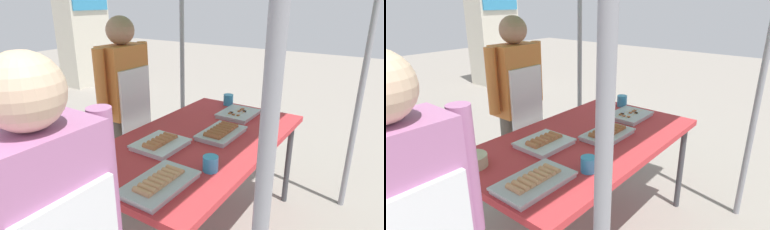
# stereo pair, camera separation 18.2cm
# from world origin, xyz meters

# --- Properties ---
(stall_table) EXTENTS (1.60, 0.90, 0.75)m
(stall_table) POSITION_xyz_m (0.00, 0.00, 0.70)
(stall_table) COLOR #C63338
(stall_table) RESTS_ON ground
(tray_grilled_sausages) EXTENTS (0.30, 0.27, 0.06)m
(tray_grilled_sausages) POSITION_xyz_m (-0.24, 0.12, 0.77)
(tray_grilled_sausages) COLOR silver
(tray_grilled_sausages) RESTS_ON stall_table
(tray_meat_skewers) EXTENTS (0.31, 0.25, 0.04)m
(tray_meat_skewers) POSITION_xyz_m (0.53, -0.03, 0.77)
(tray_meat_skewers) COLOR #ADADB2
(tray_meat_skewers) RESTS_ON stall_table
(tray_pork_links) EXTENTS (0.38, 0.23, 0.05)m
(tray_pork_links) POSITION_xyz_m (-0.59, -0.16, 0.77)
(tray_pork_links) COLOR #ADADB2
(tray_pork_links) RESTS_ON stall_table
(tray_spring_rolls) EXTENTS (0.35, 0.22, 0.06)m
(tray_spring_rolls) POSITION_xyz_m (0.12, -0.10, 0.77)
(tray_spring_rolls) COLOR #ADADB2
(tray_spring_rolls) RESTS_ON stall_table
(condiment_bowl) EXTENTS (0.16, 0.16, 0.07)m
(condiment_bowl) POSITION_xyz_m (-0.67, 0.24, 0.78)
(condiment_bowl) COLOR #BFB28C
(condiment_bowl) RESTS_ON stall_table
(drink_cup_near_edge) EXTENTS (0.08, 0.08, 0.08)m
(drink_cup_near_edge) POSITION_xyz_m (-0.32, -0.28, 0.79)
(drink_cup_near_edge) COLOR #338CBF
(drink_cup_near_edge) RESTS_ON stall_table
(drink_cup_by_wok) EXTENTS (0.08, 0.08, 0.09)m
(drink_cup_by_wok) POSITION_xyz_m (0.73, 0.17, 0.80)
(drink_cup_by_wok) COLOR #338CBF
(drink_cup_by_wok) RESTS_ON stall_table
(vendor_woman) EXTENTS (0.52, 0.22, 1.50)m
(vendor_woman) POSITION_xyz_m (0.06, 0.70, 0.88)
(vendor_woman) COLOR #595147
(vendor_woman) RESTS_ON ground
(neighbor_stall_left) EXTENTS (0.86, 0.57, 1.99)m
(neighbor_stall_left) POSITION_xyz_m (2.50, 4.22, 1.00)
(neighbor_stall_left) COLOR beige
(neighbor_stall_left) RESTS_ON ground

